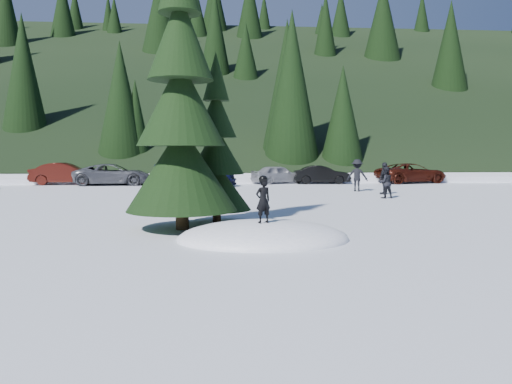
{
  "coord_description": "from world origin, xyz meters",
  "views": [
    {
      "loc": [
        -1.17,
        -12.69,
        2.27
      ],
      "look_at": [
        -0.07,
        1.54,
        1.1
      ],
      "focal_mm": 35.0,
      "sensor_mm": 36.0,
      "label": 1
    }
  ],
  "objects": [
    {
      "name": "car_2",
      "position": [
        -8.13,
        21.38,
        0.71
      ],
      "size": [
        5.23,
        2.57,
        1.43
      ],
      "primitive_type": "imported",
      "rotation": [
        0.0,
        0.0,
        1.61
      ],
      "color": "#4D4E54",
      "rests_on": "ground"
    },
    {
      "name": "adult_2",
      "position": [
        6.72,
        14.95,
        0.91
      ],
      "size": [
        1.33,
        1.04,
        1.81
      ],
      "primitive_type": "imported",
      "rotation": [
        0.0,
        0.0,
        2.79
      ],
      "color": "black",
      "rests_on": "ground"
    },
    {
      "name": "car_1",
      "position": [
        -11.46,
        22.04,
        0.74
      ],
      "size": [
        4.6,
        1.85,
        1.49
      ],
      "primitive_type": "imported",
      "rotation": [
        0.0,
        0.0,
        1.63
      ],
      "color": "#3B100A",
      "rests_on": "ground"
    },
    {
      "name": "child_skier",
      "position": [
        -0.04,
        -0.34,
        1.04
      ],
      "size": [
        0.48,
        0.41,
        1.12
      ],
      "primitive_type": "imported",
      "rotation": [
        0.0,
        0.0,
        3.57
      ],
      "color": "black",
      "rests_on": "snow_mound"
    },
    {
      "name": "snow_mound",
      "position": [
        0.0,
        0.0,
        0.0
      ],
      "size": [
        4.48,
        3.52,
        0.96
      ],
      "primitive_type": "ellipsoid",
      "color": "white",
      "rests_on": "ground"
    },
    {
      "name": "car_5",
      "position": [
        6.11,
        21.57,
        0.64
      ],
      "size": [
        3.93,
        1.55,
        1.27
      ],
      "primitive_type": "imported",
      "rotation": [
        0.0,
        0.0,
        1.52
      ],
      "color": "black",
      "rests_on": "ground"
    },
    {
      "name": "ground",
      "position": [
        0.0,
        0.0,
        0.0
      ],
      "size": [
        200.0,
        200.0,
        0.0
      ],
      "primitive_type": "plane",
      "color": "white",
      "rests_on": "ground"
    },
    {
      "name": "forest_hillside",
      "position": [
        0.0,
        54.0,
        12.5
      ],
      "size": [
        200.0,
        60.0,
        25.0
      ],
      "primitive_type": null,
      "color": "black",
      "rests_on": "ground"
    },
    {
      "name": "car_3",
      "position": [
        -2.5,
        19.64,
        0.75
      ],
      "size": [
        5.22,
        2.26,
        1.49
      ],
      "primitive_type": "imported",
      "rotation": [
        0.0,
        0.0,
        1.54
      ],
      "color": "black",
      "rests_on": "ground"
    },
    {
      "name": "car_4",
      "position": [
        3.08,
        22.0,
        0.65
      ],
      "size": [
        4.09,
        2.68,
        1.3
      ],
      "primitive_type": "imported",
      "rotation": [
        0.0,
        0.0,
        1.9
      ],
      "color": "gray",
      "rests_on": "ground"
    },
    {
      "name": "adult_0",
      "position": [
        6.91,
        10.74,
        0.76
      ],
      "size": [
        0.81,
        0.67,
        1.53
      ],
      "primitive_type": "imported",
      "rotation": [
        0.0,
        0.0,
        3.27
      ],
      "color": "black",
      "rests_on": "ground"
    },
    {
      "name": "car_6",
      "position": [
        12.6,
        21.85,
        0.7
      ],
      "size": [
        5.49,
        3.52,
        1.41
      ],
      "primitive_type": "imported",
      "rotation": [
        0.0,
        0.0,
        1.82
      ],
      "color": "#341009",
      "rests_on": "ground"
    },
    {
      "name": "adult_1",
      "position": [
        7.62,
        12.92,
        0.85
      ],
      "size": [
        1.01,
        0.97,
        1.69
      ],
      "primitive_type": "imported",
      "rotation": [
        0.0,
        0.0,
        3.87
      ],
      "color": "black",
      "rests_on": "ground"
    },
    {
      "name": "spruce_short",
      "position": [
        -1.2,
        3.2,
        2.1
      ],
      "size": [
        2.2,
        2.2,
        5.37
      ],
      "color": "black",
      "rests_on": "ground"
    },
    {
      "name": "spruce_tall",
      "position": [
        -2.2,
        1.8,
        3.32
      ],
      "size": [
        3.2,
        3.2,
        8.6
      ],
      "color": "black",
      "rests_on": "ground"
    }
  ]
}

